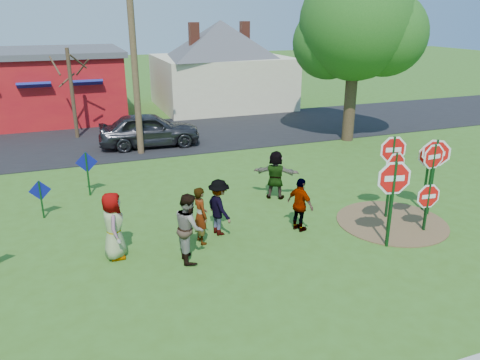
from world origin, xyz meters
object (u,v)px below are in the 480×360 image
object	(u,v)px
leafy_tree	(358,29)
utility_pole	(133,43)
stop_sign_b	(392,157)
stop_sign_c	(432,167)
person_b	(201,215)
person_a	(113,226)
stop_sign_d	(429,160)
stop_sign_a	(393,186)
suv	(149,129)

from	to	relation	value
leafy_tree	utility_pole	bearing A→B (deg)	173.57
stop_sign_b	stop_sign_c	distance (m)	1.19
stop_sign_c	person_b	bearing A→B (deg)	163.59
person_a	leafy_tree	bearing A→B (deg)	-52.07
stop_sign_d	person_a	distance (m)	9.37
stop_sign_b	leafy_tree	world-z (taller)	leafy_tree
stop_sign_b	leafy_tree	xyz separation A→B (m)	(4.07, 8.27, 3.21)
stop_sign_b	utility_pole	xyz separation A→B (m)	(-5.84, 9.38, 2.74)
stop_sign_a	person_b	distance (m)	5.02
stop_sign_a	stop_sign_d	xyz separation A→B (m)	(2.54, 1.60, -0.08)
suv	stop_sign_a	bearing A→B (deg)	-157.08
stop_sign_c	suv	bearing A→B (deg)	113.53
stop_sign_b	stop_sign_d	size ratio (longest dim) A/B	1.16
stop_sign_c	utility_pole	size ratio (longest dim) A/B	0.30
utility_pole	person_b	bearing A→B (deg)	-88.94
stop_sign_a	leafy_tree	bearing A→B (deg)	74.60
stop_sign_b	stop_sign_c	bearing A→B (deg)	-54.03
stop_sign_c	suv	world-z (taller)	stop_sign_c
stop_sign_a	person_a	xyz separation A→B (m)	(-6.79, 1.90, -0.84)
stop_sign_b	leafy_tree	distance (m)	9.76
utility_pole	stop_sign_b	bearing A→B (deg)	-58.12
stop_sign_b	stop_sign_d	distance (m)	1.45
stop_sign_d	leafy_tree	size ratio (longest dim) A/B	0.29
stop_sign_a	person_b	world-z (taller)	stop_sign_a
stop_sign_b	person_a	world-z (taller)	stop_sign_b
person_b	leafy_tree	world-z (taller)	leafy_tree
stop_sign_a	stop_sign_b	world-z (taller)	stop_sign_b
stop_sign_a	stop_sign_b	bearing A→B (deg)	66.32
stop_sign_c	leafy_tree	distance (m)	10.53
stop_sign_a	person_b	xyz separation A→B (m)	(-4.55, 1.92, -0.92)
person_b	person_a	bearing A→B (deg)	83.21
suv	utility_pole	size ratio (longest dim) A/B	0.51
stop_sign_b	utility_pole	world-z (taller)	utility_pole
utility_pole	leafy_tree	distance (m)	9.98
person_b	suv	world-z (taller)	same
stop_sign_a	stop_sign_c	bearing A→B (deg)	28.17
person_b	utility_pole	bearing A→B (deg)	-6.45
person_a	utility_pole	size ratio (longest dim) A/B	0.20
stop_sign_d	utility_pole	size ratio (longest dim) A/B	0.26
stop_sign_b	leafy_tree	bearing A→B (deg)	75.88
stop_sign_a	suv	size ratio (longest dim) A/B	0.56
stop_sign_c	stop_sign_d	size ratio (longest dim) A/B	1.16
person_a	leafy_tree	size ratio (longest dim) A/B	0.22
utility_pole	person_a	bearing A→B (deg)	-102.97
stop_sign_a	utility_pole	world-z (taller)	utility_pole
stop_sign_c	leafy_tree	xyz separation A→B (m)	(3.59, 9.35, 3.25)
person_a	utility_pole	xyz separation A→B (m)	(2.08, 9.02, 3.79)
stop_sign_a	stop_sign_d	distance (m)	3.01
stop_sign_d	suv	distance (m)	12.32
person_b	suv	bearing A→B (deg)	-9.98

